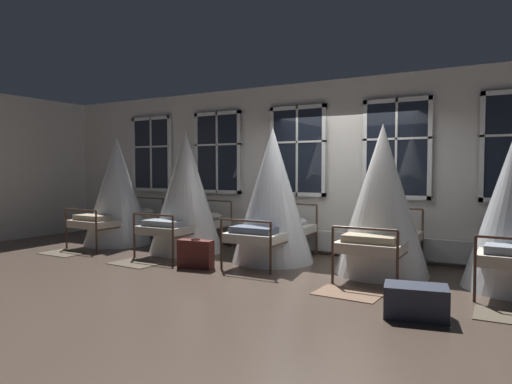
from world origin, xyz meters
TOP-DOWN VIEW (x-y plane):
  - ground at (0.00, 0.00)m, footprint 25.55×25.55m
  - back_wall_with_windows at (0.00, 1.14)m, footprint 13.78×0.10m
  - window_bank at (0.00, 1.02)m, footprint 10.22×0.10m
  - cot_first at (-4.51, -0.02)m, footprint 1.38×1.87m
  - cot_second at (-2.70, -0.03)m, footprint 1.38×1.88m
  - cot_third at (-0.88, 0.01)m, footprint 1.38×1.88m
  - cot_fourth at (0.95, 0.02)m, footprint 1.38×1.88m
  - rug_first at (-4.54, -1.32)m, footprint 0.81×0.57m
  - rug_second at (-2.72, -1.32)m, footprint 0.82×0.59m
  - rug_fourth at (0.91, -1.32)m, footprint 0.82×0.58m
  - suitcase_dark at (-1.67, -1.07)m, footprint 0.59×0.30m
  - travel_trunk at (1.82, -1.83)m, footprint 0.71×0.53m

SIDE VIEW (x-z plane):
  - ground at x=0.00m, z-range 0.00..0.00m
  - rug_first at x=-4.54m, z-range 0.00..0.01m
  - rug_second at x=-2.72m, z-range 0.00..0.01m
  - rug_fourth at x=0.91m, z-range 0.00..0.01m
  - travel_trunk at x=1.82m, z-range 0.00..0.34m
  - suitcase_dark at x=-1.67m, z-range -0.01..0.46m
  - cot_first at x=-4.51m, z-range -0.04..2.16m
  - cot_fourth at x=0.95m, z-range -0.04..2.18m
  - cot_third at x=-0.88m, z-range -0.04..2.21m
  - window_bank at x=0.00m, z-range -0.24..2.41m
  - cot_second at x=-2.70m, z-range -0.04..2.22m
  - back_wall_with_windows at x=0.00m, z-range 0.00..3.15m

